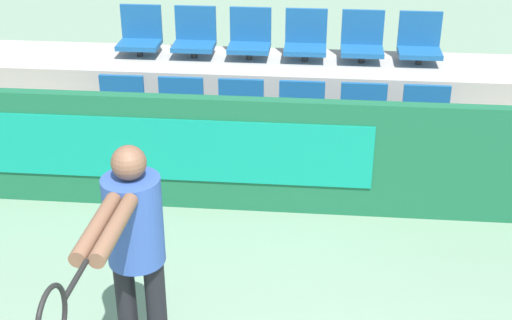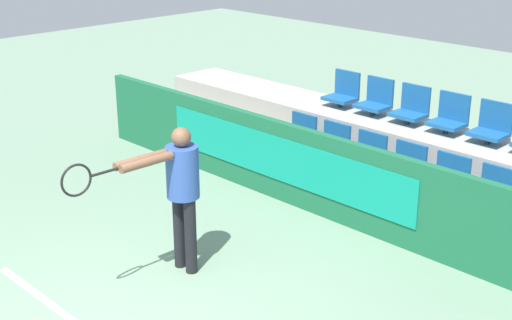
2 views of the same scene
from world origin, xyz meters
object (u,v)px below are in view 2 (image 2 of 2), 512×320
at_px(stadium_chair_6, 343,92).
at_px(stadium_chair_8, 411,108).
at_px(stadium_chair_2, 368,156).
at_px(tennis_player, 178,184).
at_px(stadium_chair_10, 492,126).
at_px(stadium_chair_3, 406,168).
at_px(stadium_chair_4, 448,180).
at_px(stadium_chair_0, 300,136).
at_px(stadium_chair_9, 450,117).
at_px(stadium_chair_5, 495,194).
at_px(stadium_chair_7, 376,100).
at_px(stadium_chair_1, 332,146).

distance_m(stadium_chair_6, stadium_chair_8, 1.19).
distance_m(stadium_chair_2, stadium_chair_6, 1.59).
bearing_deg(tennis_player, stadium_chair_10, 70.12).
distance_m(stadium_chair_3, stadium_chair_4, 0.60).
bearing_deg(stadium_chair_10, stadium_chair_0, -158.34).
distance_m(stadium_chair_3, stadium_chair_10, 1.21).
xyz_separation_m(stadium_chair_6, tennis_player, (0.88, -3.84, -0.12)).
bearing_deg(stadium_chair_9, stadium_chair_2, -122.20).
height_order(stadium_chair_9, tennis_player, tennis_player).
bearing_deg(stadium_chair_5, stadium_chair_0, 180.00).
distance_m(stadium_chair_7, stadium_chair_9, 1.19).
height_order(stadium_chair_3, tennis_player, tennis_player).
bearing_deg(stadium_chair_10, stadium_chair_1, -152.10).
xyz_separation_m(stadium_chair_5, stadium_chair_7, (-2.38, 0.95, 0.46)).
xyz_separation_m(stadium_chair_5, stadium_chair_6, (-2.98, 0.95, 0.46)).
bearing_deg(stadium_chair_4, stadium_chair_8, 141.55).
relative_size(stadium_chair_4, stadium_chair_10, 1.00).
xyz_separation_m(stadium_chair_8, tennis_player, (-0.31, -3.84, -0.12)).
xyz_separation_m(stadium_chair_4, stadium_chair_6, (-2.38, 0.95, 0.46)).
bearing_deg(stadium_chair_4, tennis_player, -117.45).
relative_size(stadium_chair_0, stadium_chair_3, 1.00).
relative_size(stadium_chair_0, stadium_chair_6, 1.00).
bearing_deg(stadium_chair_3, stadium_chair_9, 90.00).
distance_m(stadium_chair_0, stadium_chair_5, 2.98).
bearing_deg(stadium_chair_6, tennis_player, -77.16).
height_order(stadium_chair_2, stadium_chair_3, same).
bearing_deg(tennis_player, stadium_chair_3, 74.07).
height_order(stadium_chair_4, stadium_chair_8, stadium_chair_8).
xyz_separation_m(stadium_chair_0, stadium_chair_7, (0.60, 0.95, 0.46)).
distance_m(stadium_chair_3, stadium_chair_8, 1.21).
bearing_deg(stadium_chair_1, stadium_chair_9, 38.45).
bearing_deg(stadium_chair_0, stadium_chair_3, 0.00).
height_order(stadium_chair_6, stadium_chair_9, same).
xyz_separation_m(stadium_chair_6, stadium_chair_10, (2.38, 0.00, 0.00)).
height_order(stadium_chair_0, stadium_chair_1, same).
bearing_deg(stadium_chair_0, stadium_chair_7, 57.80).
distance_m(stadium_chair_1, stadium_chair_2, 0.60).
distance_m(stadium_chair_3, stadium_chair_6, 2.07).
height_order(stadium_chair_1, stadium_chair_10, stadium_chair_10).
relative_size(stadium_chair_0, stadium_chair_4, 1.00).
bearing_deg(tennis_player, stadium_chair_0, 108.33).
bearing_deg(stadium_chair_4, stadium_chair_6, 158.34).
distance_m(stadium_chair_0, stadium_chair_8, 1.59).
xyz_separation_m(stadium_chair_9, tennis_player, (-0.91, -3.84, -0.12)).
height_order(stadium_chair_4, tennis_player, tennis_player).
xyz_separation_m(stadium_chair_3, stadium_chair_7, (-1.19, 0.95, 0.46)).
bearing_deg(stadium_chair_3, stadium_chair_6, 152.10).
relative_size(stadium_chair_0, stadium_chair_5, 1.00).
bearing_deg(stadium_chair_1, stadium_chair_10, 27.90).
distance_m(stadium_chair_0, tennis_player, 3.05).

